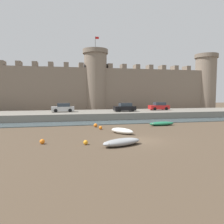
{
  "coord_description": "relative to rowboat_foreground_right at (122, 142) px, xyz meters",
  "views": [
    {
      "loc": [
        -7.23,
        -20.09,
        4.61
      ],
      "look_at": [
        -1.89,
        4.57,
        2.5
      ],
      "focal_mm": 35.0,
      "sensor_mm": 36.0,
      "label": 1
    }
  ],
  "objects": [
    {
      "name": "ground_plane",
      "position": [
        2.34,
        1.59,
        -0.34
      ],
      "size": [
        160.0,
        160.0,
        0.0
      ],
      "primitive_type": "plane",
      "color": "#4C3D2D"
    },
    {
      "name": "water_channel",
      "position": [
        2.34,
        15.27,
        -0.29
      ],
      "size": [
        80.0,
        4.5,
        0.1
      ],
      "primitive_type": "cube",
      "color": "#47565B",
      "rests_on": "ground"
    },
    {
      "name": "quay_road",
      "position": [
        2.34,
        22.52,
        0.29
      ],
      "size": [
        70.94,
        10.0,
        1.26
      ],
      "primitive_type": "cube",
      "color": "slate",
      "rests_on": "ground"
    },
    {
      "name": "castle",
      "position": [
        2.34,
        33.37,
        6.0
      ],
      "size": [
        64.87,
        5.93,
        17.97
      ],
      "color": "#7A6B5B",
      "rests_on": "ground"
    },
    {
      "name": "rowboat_foreground_right",
      "position": [
        0.0,
        0.0,
        0.0
      ],
      "size": [
        4.04,
        2.54,
        0.65
      ],
      "color": "gray",
      "rests_on": "ground"
    },
    {
      "name": "rowboat_midflat_right",
      "position": [
        1.53,
        5.66,
        0.01
      ],
      "size": [
        2.77,
        3.15,
        0.67
      ],
      "color": "silver",
      "rests_on": "ground"
    },
    {
      "name": "rowboat_midflat_left",
      "position": [
        8.86,
        10.74,
        -0.04
      ],
      "size": [
        3.98,
        1.57,
        0.57
      ],
      "color": "#1E6B47",
      "rests_on": "ground"
    },
    {
      "name": "mooring_buoy_mid_mud",
      "position": [
        -6.98,
        2.15,
        -0.11
      ],
      "size": [
        0.46,
        0.46,
        0.46
      ],
      "primitive_type": "sphere",
      "color": "orange",
      "rests_on": "ground"
    },
    {
      "name": "mooring_buoy_near_shore",
      "position": [
        -3.11,
        1.04,
        -0.13
      ],
      "size": [
        0.42,
        0.42,
        0.42
      ],
      "primitive_type": "sphere",
      "color": "orange",
      "rests_on": "ground"
    },
    {
      "name": "mooring_buoy_near_channel",
      "position": [
        -0.42,
        9.17,
        -0.12
      ],
      "size": [
        0.45,
        0.45,
        0.45
      ],
      "primitive_type": "sphere",
      "color": "orange",
      "rests_on": "ground"
    },
    {
      "name": "mooring_buoy_off_centre",
      "position": [
        -0.77,
        11.29,
        -0.08
      ],
      "size": [
        0.52,
        0.52,
        0.52
      ],
      "primitive_type": "sphere",
      "color": "orange",
      "rests_on": "ground"
    },
    {
      "name": "car_quay_west",
      "position": [
        14.1,
        23.33,
        1.69
      ],
      "size": [
        4.14,
        1.96,
        1.62
      ],
      "color": "red",
      "rests_on": "quay_road"
    },
    {
      "name": "car_quay_centre_west",
      "position": [
        -5.24,
        22.63,
        1.69
      ],
      "size": [
        4.14,
        1.96,
        1.62
      ],
      "color": "#B2B5B7",
      "rests_on": "quay_road"
    },
    {
      "name": "car_quay_east",
      "position": [
        6.21,
        21.25,
        1.69
      ],
      "size": [
        4.14,
        1.96,
        1.62
      ],
      "color": "black",
      "rests_on": "quay_road"
    }
  ]
}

